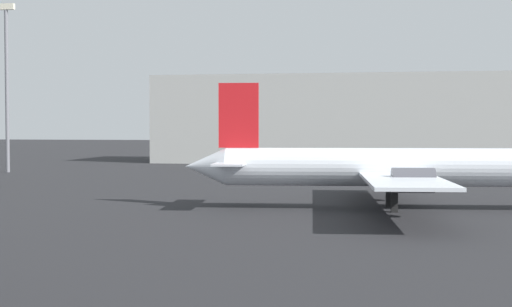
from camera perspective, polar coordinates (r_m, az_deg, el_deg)
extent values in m
cylinder|color=silver|center=(56.40, 11.77, -1.04)|extent=(27.75, 5.71, 2.85)
cone|color=silver|center=(56.50, -3.88, -1.00)|extent=(3.42, 3.16, 2.85)
cube|color=silver|center=(56.27, 10.38, -1.48)|extent=(8.01, 29.60, 0.23)
cube|color=silver|center=(56.23, -1.82, -0.72)|extent=(3.08, 8.14, 0.15)
cube|color=red|center=(56.12, -1.34, 2.94)|extent=(3.04, 0.60, 4.89)
cylinder|color=#4C4C54|center=(61.88, 10.59, -1.28)|extent=(3.00, 1.99, 1.70)
cylinder|color=#4C4C54|center=(50.87, 11.96, -2.03)|extent=(3.00, 1.99, 1.70)
cube|color=black|center=(58.29, 10.17, -3.19)|extent=(0.52, 0.52, 1.73)
cube|color=black|center=(54.54, 10.57, -3.55)|extent=(0.52, 0.52, 1.73)
cylinder|color=slate|center=(104.86, -18.57, 4.55)|extent=(0.50, 0.50, 21.66)
cube|color=#F2EACC|center=(105.94, -18.64, 10.62)|extent=(2.40, 0.50, 0.80)
cube|color=#B7B7B2|center=(127.00, 12.06, 2.58)|extent=(86.25, 18.75, 14.58)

